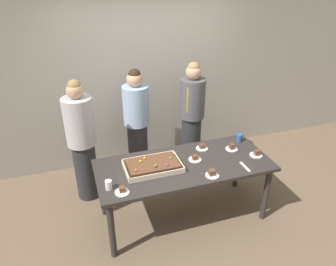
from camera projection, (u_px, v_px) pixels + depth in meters
ground_plane at (183, 215)px, 3.98m from camera, size 12.00×12.00×0.00m
interior_back_panel at (146, 65)px, 4.62m from camera, size 8.00×0.12×3.00m
party_table at (184, 170)px, 3.66m from camera, size 2.01×0.85×0.77m
sheet_cake at (153, 166)px, 3.52m from camera, size 0.63×0.40×0.10m
plated_slice_near_left at (232, 148)px, 3.90m from camera, size 0.15×0.15×0.08m
plated_slice_near_right at (257, 154)px, 3.77m from camera, size 0.15×0.15×0.07m
plated_slice_far_left at (195, 159)px, 3.69m from camera, size 0.15×0.15×0.06m
plated_slice_far_right at (122, 191)px, 3.15m from camera, size 0.15×0.15×0.06m
plated_slice_center_front at (202, 147)px, 3.91m from camera, size 0.15×0.15×0.06m
plated_slice_center_back at (212, 174)px, 3.41m from camera, size 0.15×0.15×0.07m
drink_cup_nearest at (109, 185)px, 3.19m from camera, size 0.07×0.07×0.10m
drink_cup_middle at (239, 138)px, 4.07m from camera, size 0.07×0.07×0.10m
cake_server_utensil at (245, 167)px, 3.56m from camera, size 0.03×0.20×0.01m
person_serving_front at (82, 141)px, 3.95m from camera, size 0.36×0.36×1.64m
person_green_shirt_behind at (192, 117)px, 4.52m from camera, size 0.35×0.35×1.67m
person_striped_tie_right at (137, 123)px, 4.46m from camera, size 0.36×0.36×1.60m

